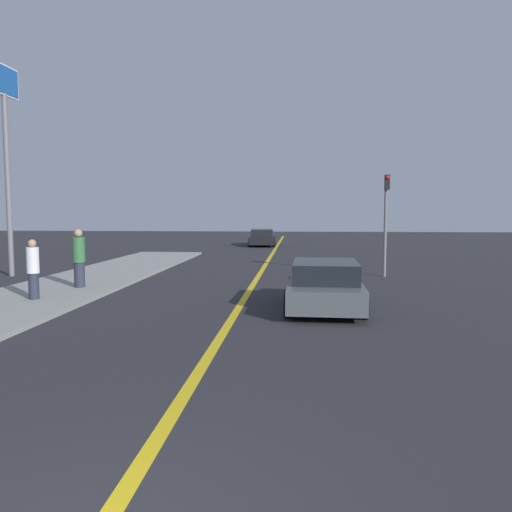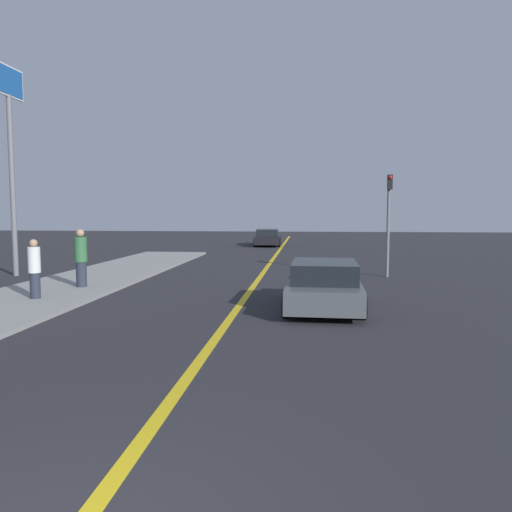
{
  "view_description": "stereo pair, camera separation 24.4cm",
  "coord_description": "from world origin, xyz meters",
  "px_view_note": "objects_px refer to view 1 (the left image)",
  "views": [
    {
      "loc": [
        1.53,
        -3.08,
        2.5
      ],
      "look_at": [
        0.34,
        11.0,
        1.24
      ],
      "focal_mm": 35.0,
      "sensor_mm": 36.0,
      "label": 1
    },
    {
      "loc": [
        1.78,
        -3.05,
        2.5
      ],
      "look_at": [
        0.34,
        11.0,
        1.24
      ],
      "focal_mm": 35.0,
      "sensor_mm": 36.0,
      "label": 2
    }
  ],
  "objects_px": {
    "car_ahead_center": "(262,238)",
    "pedestrian_near_curb": "(33,269)",
    "pedestrian_mid_group": "(79,258)",
    "traffic_light": "(386,214)",
    "car_near_right_lane": "(325,285)",
    "roadside_sign": "(5,124)"
  },
  "relations": [
    {
      "from": "car_ahead_center",
      "to": "pedestrian_near_curb",
      "type": "height_order",
      "value": "pedestrian_near_curb"
    },
    {
      "from": "pedestrian_near_curb",
      "to": "pedestrian_mid_group",
      "type": "relative_size",
      "value": 0.89
    },
    {
      "from": "traffic_light",
      "to": "car_near_right_lane",
      "type": "bearing_deg",
      "value": -111.91
    },
    {
      "from": "car_ahead_center",
      "to": "traffic_light",
      "type": "distance_m",
      "value": 18.42
    },
    {
      "from": "car_near_right_lane",
      "to": "roadside_sign",
      "type": "height_order",
      "value": "roadside_sign"
    },
    {
      "from": "car_ahead_center",
      "to": "pedestrian_near_curb",
      "type": "xyz_separation_m",
      "value": [
        -4.56,
        -23.75,
        0.33
      ]
    },
    {
      "from": "car_ahead_center",
      "to": "pedestrian_mid_group",
      "type": "xyz_separation_m",
      "value": [
        -4.26,
        -21.55,
        0.43
      ]
    },
    {
      "from": "pedestrian_near_curb",
      "to": "roadside_sign",
      "type": "relative_size",
      "value": 0.2
    },
    {
      "from": "car_ahead_center",
      "to": "roadside_sign",
      "type": "xyz_separation_m",
      "value": [
        -8.44,
        -18.36,
        5.21
      ]
    },
    {
      "from": "pedestrian_near_curb",
      "to": "traffic_light",
      "type": "distance_m",
      "value": 12.41
    },
    {
      "from": "car_near_right_lane",
      "to": "pedestrian_mid_group",
      "type": "bearing_deg",
      "value": 164.74
    },
    {
      "from": "traffic_light",
      "to": "roadside_sign",
      "type": "distance_m",
      "value": 14.84
    },
    {
      "from": "traffic_light",
      "to": "roadside_sign",
      "type": "xyz_separation_m",
      "value": [
        -14.4,
        -1.02,
        3.42
      ]
    },
    {
      "from": "pedestrian_mid_group",
      "to": "traffic_light",
      "type": "relative_size",
      "value": 0.47
    },
    {
      "from": "pedestrian_mid_group",
      "to": "roadside_sign",
      "type": "distance_m",
      "value": 7.11
    },
    {
      "from": "car_ahead_center",
      "to": "pedestrian_mid_group",
      "type": "relative_size",
      "value": 2.59
    },
    {
      "from": "car_ahead_center",
      "to": "pedestrian_near_curb",
      "type": "distance_m",
      "value": 24.19
    },
    {
      "from": "traffic_light",
      "to": "roadside_sign",
      "type": "relative_size",
      "value": 0.48
    },
    {
      "from": "pedestrian_near_curb",
      "to": "roadside_sign",
      "type": "height_order",
      "value": "roadside_sign"
    },
    {
      "from": "pedestrian_near_curb",
      "to": "pedestrian_mid_group",
      "type": "height_order",
      "value": "pedestrian_mid_group"
    },
    {
      "from": "pedestrian_near_curb",
      "to": "roadside_sign",
      "type": "xyz_separation_m",
      "value": [
        -3.87,
        5.39,
        4.88
      ]
    },
    {
      "from": "car_near_right_lane",
      "to": "pedestrian_near_curb",
      "type": "bearing_deg",
      "value": -179.14
    }
  ]
}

